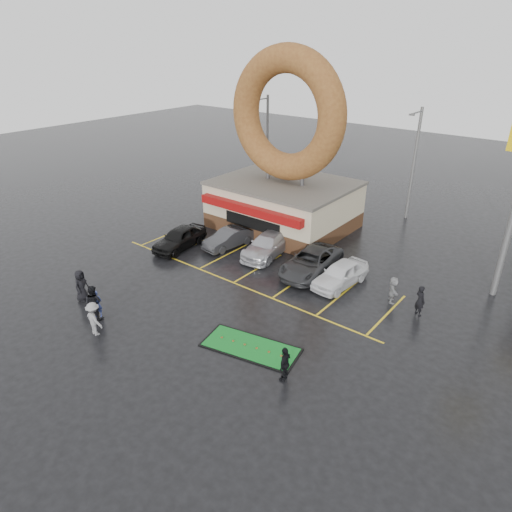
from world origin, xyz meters
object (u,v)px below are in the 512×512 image
Objects in this scene: car_black at (180,238)px; putting_green at (251,347)px; car_grey at (311,262)px; car_white at (340,274)px; streetlight_mid at (414,162)px; car_silver at (268,245)px; dumpster at (227,212)px; car_dgrey at (229,238)px; donut_shop at (285,172)px; streetlight_left at (267,141)px; person_cameraman at (285,364)px; person_blue at (97,304)px.

putting_green is (11.43, -5.97, -0.74)m from car_black.
car_grey is 2.32m from car_white.
streetlight_mid is 1.77× the size of car_silver.
car_dgrey is at bearing -47.66° from dumpster.
car_black reaches higher than car_grey.
donut_shop is 6.15m from dumpster.
streetlight_mid is at bearing 92.60° from putting_green.
streetlight_left is 15.59m from car_silver.
donut_shop reaches higher than car_silver.
car_black is 9.81m from car_grey.
car_dgrey is 0.80× the size of car_silver.
car_dgrey reaches higher than dumpster.
car_dgrey is at bearing -119.73° from streetlight_mid.
donut_shop is 6.59m from car_silver.
person_cameraman is at bearing -31.29° from car_dgrey.
car_white reaches higher than car_dgrey.
dumpster is (-3.71, 3.95, -0.02)m from car_dgrey.
car_dgrey is 2.37× the size of person_cameraman.
donut_shop reaches higher than car_black.
dumpster is (-11.50, -9.69, -4.13)m from streetlight_mid.
car_grey is 3.54× the size of person_blue.
car_grey is at bearing -166.33° from person_cameraman.
car_grey reaches higher than putting_green.
donut_shop is 6.90m from car_dgrey.
person_blue is (-8.62, -11.31, 0.03)m from car_white.
car_silver is 10.76m from putting_green.
streetlight_left is at bearing 146.11° from car_white.
car_dgrey is 14.61m from person_cameraman.
car_black is (3.57, -14.99, -4.01)m from streetlight_left.
car_grey is at bearing -13.97° from car_silver.
streetlight_left is 14.68m from car_dgrey.
car_white is (1.31, -13.62, -4.04)m from streetlight_mid.
dumpster is (-1.07, 6.29, -0.13)m from car_black.
streetlight_left is 5.84× the size of person_blue.
streetlight_mid is 1.98× the size of car_black.
donut_shop is 9.87m from streetlight_left.
person_blue reaches higher than car_dgrey.
car_black is at bearing -169.43° from car_grey.
dumpster is (-6.69, 3.22, -0.09)m from car_silver.
car_black reaches higher than dumpster.
streetlight_left is at bearing 119.91° from car_silver.
car_white is (11.74, 2.36, -0.04)m from car_black.
streetlight_mid is 5.25× the size of person_cameraman.
streetlight_mid is 14.27m from car_white.
car_dgrey is at bearing 34.92° from car_black.
car_grey is 11.12m from dumpster.
person_blue is (-2.50, -12.02, 0.03)m from car_silver.
car_grey is at bearing 24.36° from person_blue.
streetlight_mid is 1.75× the size of putting_green.
streetlight_left is at bearing 135.22° from donut_shop.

